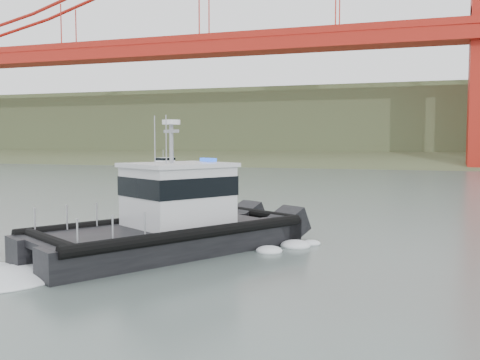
{
  "coord_description": "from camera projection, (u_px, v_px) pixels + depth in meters",
  "views": [
    {
      "loc": [
        8.1,
        -20.51,
        4.73
      ],
      "look_at": [
        -1.75,
        9.85,
        2.4
      ],
      "focal_mm": 40.0,
      "sensor_mm": 36.0,
      "label": 1
    }
  ],
  "objects": [
    {
      "name": "patrol_boat",
      "position": [
        171.0,
        218.0,
        22.82
      ],
      "size": [
        9.92,
        12.52,
        5.82
      ],
      "rotation": [
        0.0,
        0.0,
        -0.54
      ],
      "color": "black",
      "rests_on": "ground"
    },
    {
      "name": "motorboat",
      "position": [
        164.0,
        167.0,
        80.13
      ],
      "size": [
        3.51,
        6.78,
        3.56
      ],
      "rotation": [
        0.0,
        0.0,
        -0.22
      ],
      "color": "white",
      "rests_on": "ground"
    },
    {
      "name": "ground",
      "position": [
        207.0,
        255.0,
        22.29
      ],
      "size": [
        400.0,
        400.0,
        0.0
      ],
      "primitive_type": "plane",
      "color": "#4C5B55",
      "rests_on": "ground"
    },
    {
      "name": "headlands",
      "position": [
        382.0,
        132.0,
        140.84
      ],
      "size": [
        500.0,
        105.36,
        27.12
      ],
      "color": "#394829",
      "rests_on": "ground"
    }
  ]
}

